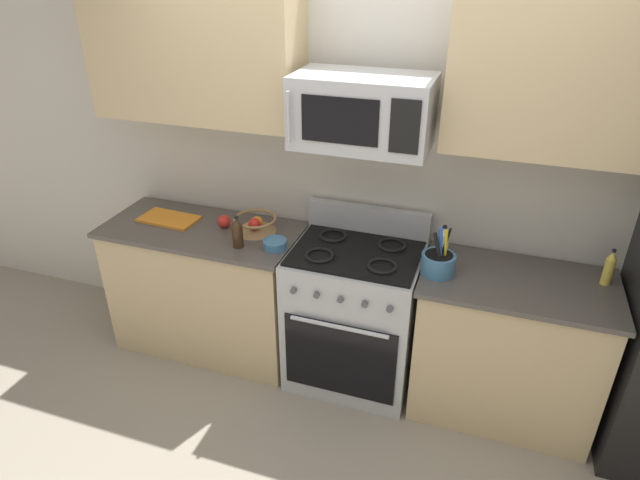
% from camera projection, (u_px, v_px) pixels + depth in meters
% --- Properties ---
extents(ground_plane, '(16.00, 16.00, 0.00)m').
position_uv_depth(ground_plane, '(322.00, 446.00, 3.06)').
color(ground_plane, gray).
extents(wall_back, '(8.00, 0.10, 2.60)m').
position_uv_depth(wall_back, '(375.00, 169.00, 3.28)').
color(wall_back, beige).
rests_on(wall_back, ground).
extents(counter_left, '(1.26, 0.60, 0.91)m').
position_uv_depth(counter_left, '(208.00, 288.00, 3.66)').
color(counter_left, tan).
rests_on(counter_left, ground).
extents(range_oven, '(0.76, 0.65, 1.09)m').
position_uv_depth(range_oven, '(354.00, 314.00, 3.36)').
color(range_oven, '#B2B5BA').
rests_on(range_oven, ground).
extents(counter_right, '(1.03, 0.60, 0.91)m').
position_uv_depth(counter_right, '(506.00, 347.00, 3.11)').
color(counter_right, tan).
rests_on(counter_right, ground).
extents(microwave, '(0.71, 0.44, 0.37)m').
position_uv_depth(microwave, '(363.00, 111.00, 2.78)').
color(microwave, '#B2B5BA').
extents(upper_cabinets_left, '(1.25, 0.34, 0.78)m').
position_uv_depth(upper_cabinets_left, '(194.00, 51.00, 3.07)').
color(upper_cabinets_left, tan).
extents(upper_cabinets_right, '(1.02, 0.34, 0.78)m').
position_uv_depth(upper_cabinets_right, '(561.00, 73.00, 2.52)').
color(upper_cabinets_right, tan).
extents(utensil_crock, '(0.18, 0.18, 0.29)m').
position_uv_depth(utensil_crock, '(438.00, 263.00, 2.93)').
color(utensil_crock, teal).
rests_on(utensil_crock, counter_right).
extents(fruit_basket, '(0.27, 0.27, 0.11)m').
position_uv_depth(fruit_basket, '(255.00, 224.00, 3.38)').
color(fruit_basket, '#9E7A4C').
rests_on(fruit_basket, counter_left).
extents(apple_loose, '(0.08, 0.08, 0.08)m').
position_uv_depth(apple_loose, '(224.00, 221.00, 3.43)').
color(apple_loose, red).
rests_on(apple_loose, counter_left).
extents(cutting_board, '(0.39, 0.23, 0.02)m').
position_uv_depth(cutting_board, '(169.00, 219.00, 3.54)').
color(cutting_board, orange).
rests_on(cutting_board, counter_left).
extents(bottle_soy, '(0.07, 0.07, 0.20)m').
position_uv_depth(bottle_soy, '(237.00, 233.00, 3.18)').
color(bottle_soy, '#382314').
rests_on(bottle_soy, counter_left).
extents(bottle_vinegar, '(0.06, 0.06, 0.19)m').
position_uv_depth(bottle_vinegar, '(443.00, 242.00, 3.10)').
color(bottle_vinegar, silver).
rests_on(bottle_vinegar, counter_right).
extents(bottle_oil, '(0.05, 0.05, 0.21)m').
position_uv_depth(bottle_oil, '(609.00, 268.00, 2.83)').
color(bottle_oil, gold).
rests_on(bottle_oil, counter_right).
extents(prep_bowl, '(0.14, 0.14, 0.05)m').
position_uv_depth(prep_bowl, '(275.00, 244.00, 3.20)').
color(prep_bowl, teal).
rests_on(prep_bowl, counter_left).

